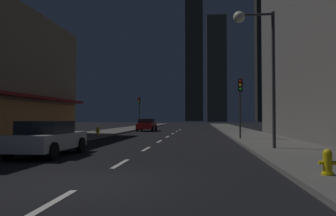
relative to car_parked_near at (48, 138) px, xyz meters
The scene contains 14 objects.
ground_plane 27.10m from the car_parked_near, 82.36° to the left, with size 78.00×136.00×0.10m, color black.
sidewalk_right 28.88m from the car_parked_near, 68.46° to the left, with size 4.00×76.00×0.15m, color #605E59.
sidewalk_left 27.08m from the car_parked_near, 97.22° to the left, with size 4.00×76.00×0.15m, color #605E59.
lane_marking_center 11.65m from the car_parked_near, 71.96° to the left, with size 0.16×38.60×0.01m.
skyscraper_distant_tall 150.97m from the car_parked_near, 88.77° to the left, with size 8.74×5.98×63.58m, color #464234.
skyscraper_distant_mid 117.70m from the car_parked_near, 83.73° to the left, with size 7.67×6.21×41.73m, color brown.
skyscraper_distant_short 125.89m from the car_parked_near, 75.34° to the left, with size 5.11×5.93×58.37m, color #333126.
car_parked_near is the anchor object (origin of this frame).
car_parked_far 24.74m from the car_parked_near, 90.00° to the left, with size 1.98×4.24×1.45m.
fire_hydrant_yellow_near 10.46m from the car_parked_near, 24.70° to the right, with size 0.42×0.30×0.65m.
fire_hydrant_far_left 13.80m from the car_parked_near, 99.60° to the left, with size 0.42×0.30×0.65m.
traffic_light_near_right 13.77m from the car_parked_near, 47.81° to the left, with size 0.32×0.48×4.20m.
traffic_light_far_left 29.97m from the car_parked_near, 93.65° to the left, with size 0.32×0.48×4.20m.
street_lamp_right 10.37m from the car_parked_near, 17.58° to the left, with size 1.96×0.56×6.58m.
Camera 1 is at (2.74, -7.68, 1.59)m, focal length 34.45 mm.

